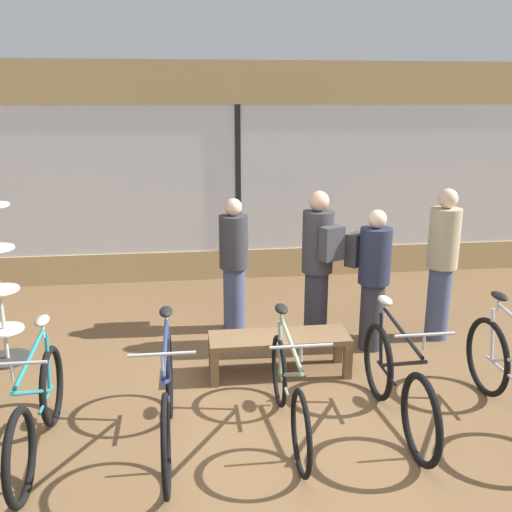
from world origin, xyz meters
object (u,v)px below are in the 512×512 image
(bicycle_left, at_px, (168,401))
(bicycle_right, at_px, (397,384))
(customer_near_rack, at_px, (442,261))
(customer_mid_floor, at_px, (234,260))
(customer_by_window, at_px, (372,276))
(bicycle_center, at_px, (289,392))
(accessory_rack, at_px, (0,296))
(display_bench, at_px, (279,342))
(bicycle_far_left, at_px, (38,413))
(customer_near_bench, at_px, (318,264))

(bicycle_left, distance_m, bicycle_right, 1.91)
(customer_near_rack, distance_m, customer_mid_floor, 2.37)
(customer_by_window, bearing_deg, bicycle_center, -127.74)
(bicycle_right, height_order, customer_mid_floor, customer_mid_floor)
(bicycle_center, distance_m, customer_by_window, 2.00)
(bicycle_center, bearing_deg, bicycle_left, -175.61)
(accessory_rack, bearing_deg, customer_by_window, -2.52)
(customer_mid_floor, bearing_deg, customer_by_window, -27.00)
(customer_near_rack, bearing_deg, display_bench, -161.35)
(bicycle_far_left, xyz_separation_m, accessory_rack, (-0.76, 1.78, 0.35))
(accessory_rack, distance_m, customer_near_bench, 3.37)
(accessory_rack, height_order, customer_by_window, accessory_rack)
(display_bench, xyz_separation_m, customer_mid_floor, (-0.35, 1.22, 0.52))
(bicycle_left, relative_size, display_bench, 1.26)
(bicycle_right, bearing_deg, bicycle_left, -177.61)
(customer_near_bench, bearing_deg, accessory_rack, -179.81)
(customer_near_rack, xyz_separation_m, customer_near_bench, (-1.42, 0.01, 0.02))
(bicycle_left, height_order, display_bench, bicycle_left)
(bicycle_right, bearing_deg, customer_mid_floor, 117.38)
(bicycle_left, relative_size, customer_near_rack, 1.01)
(bicycle_center, distance_m, customer_near_bench, 1.92)
(accessory_rack, height_order, customer_near_bench, accessory_rack)
(bicycle_center, xyz_separation_m, display_bench, (0.10, 1.05, -0.03))
(bicycle_center, bearing_deg, customer_near_bench, 69.83)
(bicycle_right, bearing_deg, accessory_rack, 154.95)
(display_bench, distance_m, customer_mid_floor, 1.37)
(customer_near_rack, distance_m, customer_by_window, 0.89)
(bicycle_far_left, bearing_deg, accessory_rack, 113.03)
(bicycle_far_left, distance_m, customer_by_window, 3.58)
(accessory_rack, relative_size, display_bench, 1.27)
(bicycle_left, xyz_separation_m, bicycle_right, (1.91, 0.08, -0.02))
(accessory_rack, distance_m, customer_by_window, 3.92)
(display_bench, height_order, customer_by_window, customer_by_window)
(bicycle_left, distance_m, customer_near_rack, 3.56)
(bicycle_left, bearing_deg, display_bench, 46.36)
(customer_mid_floor, bearing_deg, bicycle_center, -83.73)
(display_bench, distance_m, customer_by_window, 1.30)
(bicycle_left, xyz_separation_m, display_bench, (1.08, 1.13, -0.07))
(display_bench, xyz_separation_m, customer_by_window, (1.10, 0.49, 0.50))
(customer_near_rack, bearing_deg, customer_by_window, -168.52)
(customer_near_bench, bearing_deg, customer_near_rack, -0.31)
(bicycle_right, bearing_deg, customer_by_window, 80.17)
(bicycle_left, xyz_separation_m, accessory_rack, (-1.75, 1.79, 0.32))
(bicycle_right, height_order, display_bench, bicycle_right)
(customer_by_window, bearing_deg, customer_mid_floor, 153.00)
(bicycle_left, height_order, bicycle_right, bicycle_left)
(bicycle_far_left, distance_m, bicycle_right, 2.90)
(bicycle_right, xyz_separation_m, display_bench, (-0.83, 1.05, -0.05))
(customer_by_window, relative_size, customer_mid_floor, 0.98)
(display_bench, relative_size, customer_mid_floor, 0.88)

